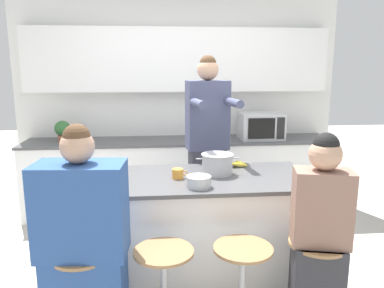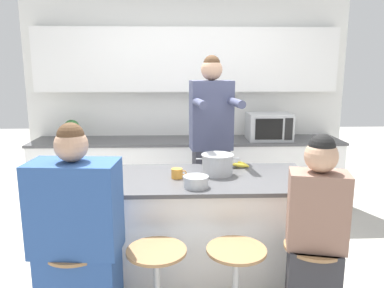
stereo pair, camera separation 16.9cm
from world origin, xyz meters
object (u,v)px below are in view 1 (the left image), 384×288
object	(u,v)px
person_wrapped_blanket	(84,248)
cooking_pot	(217,164)
person_seated_near	(319,243)
banana_bunch	(238,164)
potted_plant	(63,130)
fruit_bowl	(199,182)
bar_stool_center_right	(242,288)
microwave	(261,126)
person_cooking	(207,153)
coffee_cup_near	(178,174)
kitchen_island	(193,229)
bar_stool_rightmost	(315,282)

from	to	relation	value
person_wrapped_blanket	cooking_pot	distance (m)	1.24
person_seated_near	banana_bunch	xyz separation A→B (m)	(-0.33, 0.95, 0.29)
potted_plant	fruit_bowl	bearing A→B (deg)	-52.67
bar_stool_center_right	microwave	size ratio (longest dim) A/B	1.24
bar_stool_center_right	potted_plant	xyz separation A→B (m)	(-1.61, 2.23, 0.68)
person_cooking	person_seated_near	size ratio (longest dim) A/B	1.37
banana_bunch	cooking_pot	bearing A→B (deg)	-137.36
bar_stool_center_right	fruit_bowl	size ratio (longest dim) A/B	3.47
cooking_pot	fruit_bowl	xyz separation A→B (m)	(-0.19, -0.33, -0.04)
coffee_cup_near	banana_bunch	distance (m)	0.62
kitchen_island	cooking_pot	distance (m)	0.57
bar_stool_center_right	person_cooking	world-z (taller)	person_cooking
person_cooking	person_seated_near	world-z (taller)	person_cooking
person_cooking	fruit_bowl	size ratio (longest dim) A/B	10.22
person_wrapped_blanket	person_seated_near	world-z (taller)	person_wrapped_blanket
person_wrapped_blanket	cooking_pot	bearing A→B (deg)	43.54
kitchen_island	microwave	world-z (taller)	microwave
person_wrapped_blanket	person_cooking	bearing A→B (deg)	59.92
cooking_pot	banana_bunch	distance (m)	0.30
person_cooking	kitchen_island	bearing A→B (deg)	-113.76
microwave	kitchen_island	bearing A→B (deg)	-122.50
bar_stool_center_right	cooking_pot	world-z (taller)	cooking_pot
bar_stool_center_right	person_wrapped_blanket	size ratio (longest dim) A/B	0.44
bar_stool_rightmost	potted_plant	size ratio (longest dim) A/B	2.56
person_seated_near	microwave	xyz separation A→B (m)	(0.22, 2.20, 0.42)
microwave	potted_plant	bearing A→B (deg)	179.26
person_seated_near	potted_plant	xyz separation A→B (m)	(-2.10, 2.23, 0.40)
person_cooking	coffee_cup_near	bearing A→B (deg)	-121.98
person_seated_near	microwave	size ratio (longest dim) A/B	2.68
coffee_cup_near	microwave	size ratio (longest dim) A/B	0.24
bar_stool_rightmost	cooking_pot	world-z (taller)	cooking_pot
bar_stool_rightmost	person_cooking	size ratio (longest dim) A/B	0.34
bar_stool_rightmost	person_wrapped_blanket	distance (m)	1.51
person_cooking	person_wrapped_blanket	bearing A→B (deg)	-131.45
coffee_cup_near	banana_bunch	world-z (taller)	coffee_cup_near
banana_bunch	microwave	world-z (taller)	microwave
fruit_bowl	cooking_pot	bearing A→B (deg)	60.11
person_wrapped_blanket	potted_plant	xyz separation A→B (m)	(-0.63, 2.23, 0.36)
microwave	cooking_pot	bearing A→B (deg)	-117.84
fruit_bowl	potted_plant	world-z (taller)	potted_plant
kitchen_island	person_seated_near	bearing A→B (deg)	-42.37
kitchen_island	banana_bunch	world-z (taller)	banana_bunch
bar_stool_center_right	kitchen_island	bearing A→B (deg)	109.97
kitchen_island	fruit_bowl	distance (m)	0.54
person_wrapped_blanket	fruit_bowl	size ratio (longest dim) A/B	7.89
coffee_cup_near	cooking_pot	bearing A→B (deg)	16.26
kitchen_island	banana_bunch	bearing A→B (deg)	33.03
banana_bunch	potted_plant	size ratio (longest dim) A/B	0.70
cooking_pot	fruit_bowl	world-z (taller)	cooking_pot
bar_stool_rightmost	coffee_cup_near	xyz separation A→B (m)	(-0.87, 0.65, 0.58)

